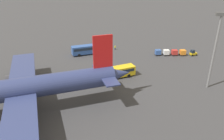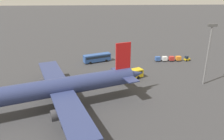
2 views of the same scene
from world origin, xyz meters
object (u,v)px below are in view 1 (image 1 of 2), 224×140
Objects in this scene: shuttle_bus_far at (116,72)px; cargo_cart_red at (174,52)px; shuttle_bus_near at (88,49)px; cargo_cart_blue at (158,52)px; worker_person at (115,48)px; cargo_cart_white at (166,52)px; airplane at (13,90)px; baggage_tug at (193,53)px; cargo_cart_orange at (183,52)px.

cargo_cart_red is at bearing -163.66° from shuttle_bus_far.
shuttle_bus_near is 25.07m from cargo_cart_blue.
worker_person is 0.80× the size of cargo_cart_white.
airplane reaches higher than baggage_tug.
shuttle_bus_far is 23.52m from cargo_cart_blue.
airplane is 18.46× the size of baggage_tug.
baggage_tug is 28.22m from worker_person.
cargo_cart_orange and cargo_cart_white have the same top height.
shuttle_bus_near is at bearing -2.20° from cargo_cart_blue.
cargo_cart_blue is at bearing -0.91° from cargo_cart_red.
shuttle_bus_far is at bearing 36.98° from cargo_cart_orange.
baggage_tug is 9.55m from cargo_cart_white.
baggage_tug is (-37.50, 0.93, -1.06)m from shuttle_bus_near.
airplane is 4.31× the size of shuttle_bus_near.
cargo_cart_blue reaches higher than worker_person.
cargo_cart_orange is 1.00× the size of cargo_cart_red.
shuttle_bus_near reaches higher than baggage_tug.
cargo_cart_white is (-18.07, 5.91, 0.32)m from worker_person.
worker_person is (0.05, -23.86, -0.96)m from shuttle_bus_far.
shuttle_bus_far is 4.21× the size of baggage_tug.
shuttle_bus_near is at bearing -1.74° from cargo_cart_orange.
worker_person is 24.61m from cargo_cart_orange.
cargo_cart_red is at bearing 0.54° from cargo_cart_orange.
shuttle_bus_far is (-20.56, -17.46, -3.93)m from airplane.
cargo_cart_blue is (-25.04, 0.96, -0.81)m from shuttle_bus_near.
airplane is 54.71m from cargo_cart_red.
worker_person is (-9.88, -4.88, -1.13)m from shuttle_bus_near.
baggage_tug is 1.24× the size of cargo_cart_blue.
baggage_tug is 12.46m from cargo_cart_blue.
cargo_cart_red and cargo_cart_white have the same top height.
cargo_cart_orange is at bearing 156.91° from shuttle_bus_near.
baggage_tug is 1.24× the size of cargo_cart_orange.
shuttle_bus_near is at bearing -1.96° from cargo_cart_red.
airplane is at bearing 38.58° from cargo_cart_orange.
cargo_cart_blue is (-15.10, -18.01, -0.64)m from shuttle_bus_far.
baggage_tug is 1.24× the size of cargo_cart_white.
worker_person is at bearing -29.84° from baggage_tug.
cargo_cart_orange is at bearing 166.11° from worker_person.
shuttle_bus_near reaches higher than shuttle_bus_far.
airplane reaches higher than cargo_cart_blue.
cargo_cart_white is at bearing -0.53° from cargo_cart_red.
shuttle_bus_near is 11.08m from worker_person.
shuttle_bus_far is at bearing 90.13° from worker_person.
baggage_tug is at bearing 168.12° from worker_person.
shuttle_bus_near is at bearing -125.98° from airplane.
shuttle_bus_far reaches higher than cargo_cart_red.
airplane is 22.81× the size of cargo_cart_blue.
cargo_cart_blue is at bearing -0.43° from cargo_cart_orange.
worker_person is at bearing -175.06° from shuttle_bus_near.
cargo_cart_orange is at bearing -16.44° from baggage_tug.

